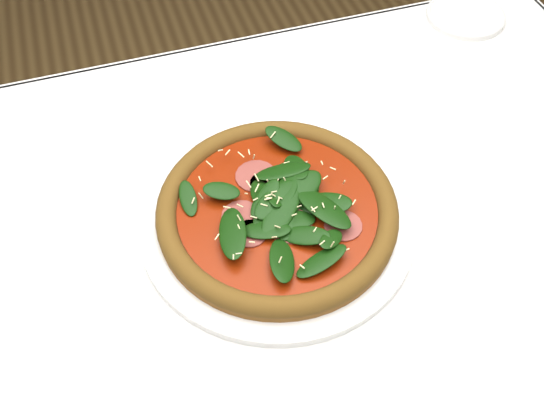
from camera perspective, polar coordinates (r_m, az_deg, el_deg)
name	(u,v)px	position (r m, az deg, el deg)	size (l,w,h in m)	color
dining_table	(266,292)	(0.81, -0.61, -8.28)	(1.21, 0.81, 0.75)	white
plate	(277,217)	(0.74, 0.48, -1.23)	(0.34, 0.34, 0.01)	silver
pizza	(277,207)	(0.73, 0.49, -0.32)	(0.39, 0.39, 0.04)	brown
saucer_far	(466,15)	(1.10, 17.75, 16.57)	(0.13, 0.13, 0.01)	silver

